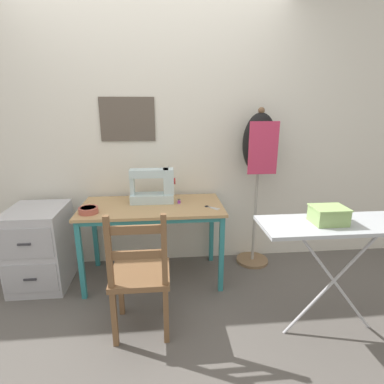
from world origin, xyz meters
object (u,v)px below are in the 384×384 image
at_px(wooden_chair, 140,276).
at_px(dress_form, 259,154).
at_px(sewing_machine, 155,187).
at_px(filing_cabinet, 40,247).
at_px(storage_box, 329,215).
at_px(ironing_board, 342,229).
at_px(fabric_bowl, 88,210).
at_px(thread_spool_near_machine, 179,201).
at_px(scissors, 210,207).

height_order(wooden_chair, dress_form, dress_form).
bearing_deg(wooden_chair, sewing_machine, 82.99).
relative_size(wooden_chair, dress_form, 0.60).
xyz_separation_m(filing_cabinet, storage_box, (2.14, -0.82, 0.53)).
xyz_separation_m(filing_cabinet, ironing_board, (2.25, -0.82, 0.43)).
bearing_deg(fabric_bowl, ironing_board, -20.77).
relative_size(fabric_bowl, thread_spool_near_machine, 3.94).
bearing_deg(thread_spool_near_machine, ironing_board, -39.77).
bearing_deg(scissors, fabric_bowl, -177.43).
height_order(sewing_machine, scissors, sewing_machine).
bearing_deg(dress_form, filing_cabinet, -174.60).
distance_m(ironing_board, storage_box, 0.14).
bearing_deg(sewing_machine, thread_spool_near_machine, -15.75).
bearing_deg(scissors, ironing_board, -43.41).
xyz_separation_m(wooden_chair, filing_cabinet, (-0.93, 0.69, -0.08)).
relative_size(wooden_chair, storage_box, 4.33).
distance_m(thread_spool_near_machine, filing_cabinet, 1.29).
bearing_deg(thread_spool_near_machine, dress_form, 12.60).
bearing_deg(storage_box, filing_cabinet, 158.97).
height_order(filing_cabinet, ironing_board, ironing_board).
height_order(scissors, ironing_board, ironing_board).
height_order(thread_spool_near_machine, storage_box, storage_box).
relative_size(fabric_bowl, storage_box, 0.72).
distance_m(filing_cabinet, dress_form, 2.15).
height_order(scissors, dress_form, dress_form).
height_order(fabric_bowl, storage_box, storage_box).
relative_size(thread_spool_near_machine, ironing_board, 0.04).
height_order(scissors, wooden_chair, wooden_chair).
relative_size(filing_cabinet, dress_form, 0.46).
xyz_separation_m(dress_form, storage_box, (0.15, -1.01, -0.24)).
distance_m(filing_cabinet, ironing_board, 2.43).
bearing_deg(dress_form, ironing_board, -76.01).
xyz_separation_m(thread_spool_near_machine, filing_cabinet, (-1.23, -0.02, -0.38)).
relative_size(fabric_bowl, dress_form, 0.10).
height_order(sewing_machine, fabric_bowl, sewing_machine).
distance_m(sewing_machine, thread_spool_near_machine, 0.25).
height_order(thread_spool_near_machine, ironing_board, ironing_board).
bearing_deg(ironing_board, sewing_machine, 143.60).
height_order(dress_form, ironing_board, dress_form).
relative_size(thread_spool_near_machine, filing_cabinet, 0.06).
xyz_separation_m(sewing_machine, wooden_chair, (-0.09, -0.77, -0.42)).
height_order(sewing_machine, filing_cabinet, sewing_machine).
distance_m(thread_spool_near_machine, dress_form, 0.87).
bearing_deg(sewing_machine, storage_box, -38.79).
height_order(wooden_chair, ironing_board, wooden_chair).
xyz_separation_m(dress_form, ironing_board, (0.25, -1.01, -0.34)).
distance_m(sewing_machine, ironing_board, 1.52).
relative_size(sewing_machine, filing_cabinet, 0.56).
bearing_deg(scissors, thread_spool_near_machine, 153.34).
xyz_separation_m(scissors, dress_form, (0.50, 0.30, 0.41)).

